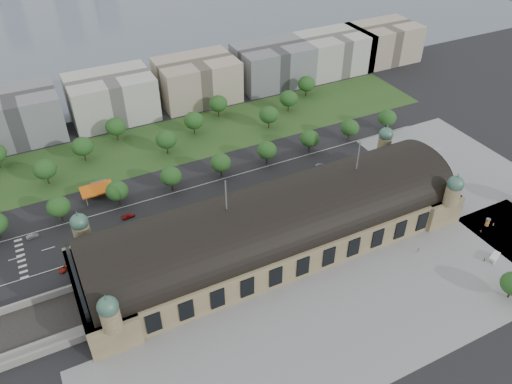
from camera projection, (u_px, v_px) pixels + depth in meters
name	position (u px, v px, depth m)	size (l,w,h in m)	color
ground	(275.00, 245.00, 195.56)	(900.00, 900.00, 0.00)	black
station	(276.00, 225.00, 189.40)	(150.00, 48.40, 44.30)	tan
plaza_south	(364.00, 316.00, 167.74)	(190.00, 48.00, 0.12)	gray
plaza_east	(469.00, 177.00, 232.66)	(56.00, 100.00, 0.12)	gray
road_slab	(193.00, 206.00, 215.50)	(260.00, 26.00, 0.10)	black
grass_belt	(164.00, 144.00, 256.59)	(300.00, 45.00, 0.10)	#294F1F
petrol_station	(99.00, 188.00, 221.01)	(14.00, 13.00, 5.05)	#DD5B0D
lake	(102.00, 23.00, 408.41)	(700.00, 320.00, 0.08)	slate
office_2	(14.00, 117.00, 254.55)	(45.00, 32.00, 24.00)	slate
office_3	(112.00, 97.00, 272.55)	(45.00, 32.00, 24.00)	#B9B7AF
office_4	(197.00, 80.00, 290.56)	(45.00, 32.00, 24.00)	#B1A28B
office_5	(272.00, 65.00, 308.57)	(45.00, 32.00, 24.00)	slate
office_6	(333.00, 52.00, 324.78)	(45.00, 32.00, 24.00)	#B9B7AF
office_7	(382.00, 43.00, 339.18)	(45.00, 32.00, 24.00)	#B1A28B
tree_row_2	(59.00, 207.00, 203.03)	(9.60, 9.60, 11.52)	#2D2116
tree_row_3	(117.00, 191.00, 211.68)	(9.60, 9.60, 11.52)	#2D2116
tree_row_4	(171.00, 176.00, 220.32)	(9.60, 9.60, 11.52)	#2D2116
tree_row_5	(221.00, 163.00, 228.96)	(9.60, 9.60, 11.52)	#2D2116
tree_row_6	(267.00, 150.00, 237.61)	(9.60, 9.60, 11.52)	#2D2116
tree_row_7	(310.00, 139.00, 246.25)	(9.60, 9.60, 11.52)	#2D2116
tree_row_8	(350.00, 128.00, 254.90)	(9.60, 9.60, 11.52)	#2D2116
tree_row_9	(387.00, 118.00, 263.54)	(9.60, 9.60, 11.52)	#2D2116
tree_belt_3	(45.00, 169.00, 223.73)	(10.40, 10.40, 12.48)	#2D2116
tree_belt_4	(82.00, 146.00, 239.14)	(10.40, 10.40, 12.48)	#2D2116
tree_belt_5	(116.00, 127.00, 254.56)	(10.40, 10.40, 12.48)	#2D2116
tree_belt_6	(166.00, 140.00, 244.26)	(10.40, 10.40, 12.48)	#2D2116
tree_belt_7	(194.00, 121.00, 259.67)	(10.40, 10.40, 12.48)	#2D2116
tree_belt_8	(218.00, 104.00, 275.08)	(10.40, 10.40, 12.48)	#2D2116
tree_belt_9	(269.00, 115.00, 264.79)	(10.40, 10.40, 12.48)	#2D2116
tree_belt_10	(289.00, 98.00, 280.20)	(10.40, 10.40, 12.48)	#2D2116
tree_belt_11	(306.00, 84.00, 295.61)	(10.40, 10.40, 12.48)	#2D2116
traffic_car_1	(32.00, 236.00, 198.70)	(1.67, 4.78, 1.57)	gray
traffic_car_2	(142.00, 225.00, 204.05)	(2.47, 5.35, 1.49)	black
traffic_car_3	(128.00, 216.00, 208.57)	(2.27, 5.59, 1.62)	maroon
traffic_car_4	(273.00, 192.00, 222.08)	(1.75, 4.35, 1.48)	#1B284D
traffic_car_5	(319.00, 165.00, 239.70)	(1.41, 4.04, 1.33)	#55565C
traffic_car_6	(390.00, 147.00, 252.62)	(2.66, 5.76, 1.60)	#BABABC
parked_car_0	(109.00, 252.00, 191.61)	(1.40, 4.01, 1.32)	black
parked_car_1	(65.00, 268.00, 184.64)	(2.50, 5.42, 1.51)	maroon
parked_car_2	(97.00, 255.00, 190.02)	(1.91, 4.70, 1.36)	#1C1B4D
parked_car_3	(136.00, 243.00, 195.47)	(1.82, 4.53, 1.54)	#53545A
parked_car_4	(146.00, 247.00, 193.58)	(1.41, 4.04, 1.33)	#BCBDBF
parked_car_5	(186.00, 234.00, 199.66)	(2.13, 4.63, 1.29)	gray
parked_car_6	(158.00, 243.00, 195.34)	(2.17, 5.35, 1.55)	black
bus_west	(235.00, 204.00, 213.54)	(3.09, 13.21, 3.68)	red
bus_mid	(259.00, 197.00, 218.09)	(2.44, 10.44, 2.91)	silver
bus_east	(276.00, 186.00, 223.66)	(3.18, 13.58, 3.78)	#BBB6AD
van_south	(494.00, 258.00, 188.18)	(6.05, 4.11, 2.44)	white
advertising_column	(488.00, 222.00, 203.87)	(1.86, 1.86, 3.52)	red
pedestrian_0	(418.00, 250.00, 191.93)	(0.84, 0.48, 1.72)	gray
pedestrian_1	(484.00, 260.00, 187.92)	(0.66, 0.43, 1.80)	gray
pedestrian_2	(481.00, 231.00, 201.10)	(0.79, 0.46, 1.64)	gray
pedestrian_5	(493.00, 224.00, 204.44)	(0.77, 0.44, 1.58)	gray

